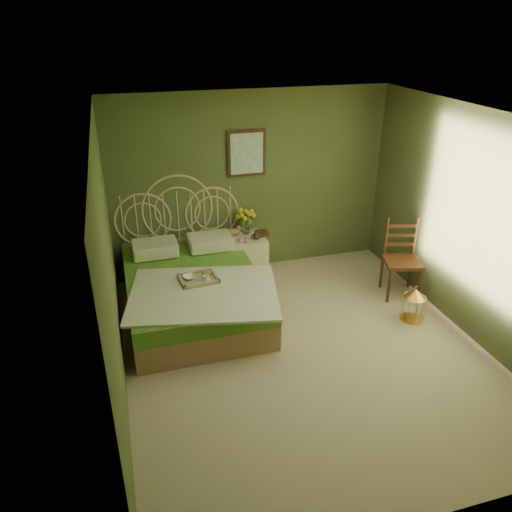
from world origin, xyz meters
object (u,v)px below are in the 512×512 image
object	(u,v)px
bed	(193,288)
chair	(400,253)
birdcage	(414,305)
nightstand	(245,252)

from	to	relation	value
bed	chair	size ratio (longest dim) A/B	2.30
chair	birdcage	world-z (taller)	chair
bed	nightstand	size ratio (longest dim) A/B	2.34
birdcage	nightstand	bearing A→B (deg)	134.31
nightstand	birdcage	world-z (taller)	nightstand
nightstand	birdcage	distance (m)	2.45
nightstand	birdcage	bearing A→B (deg)	-45.69
nightstand	birdcage	size ratio (longest dim) A/B	2.42
birdcage	chair	bearing A→B (deg)	76.95
bed	birdcage	xyz separation A→B (m)	(2.61, -0.97, -0.12)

